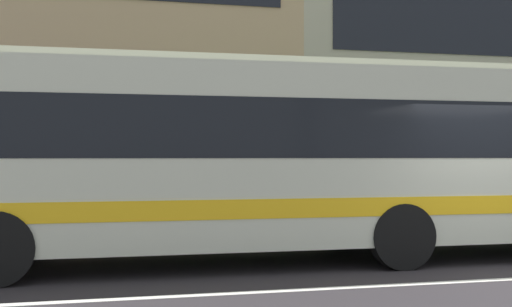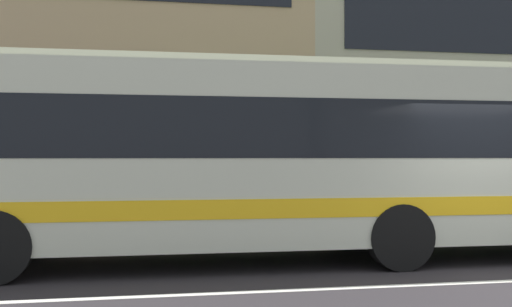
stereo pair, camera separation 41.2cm
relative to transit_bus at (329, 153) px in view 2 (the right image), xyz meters
The scene contains 3 objects.
hedge_row_far 6.78m from the transit_bus, 31.95° to the left, with size 18.82×1.10×0.95m, color #2D6923.
apartment_block_left 16.10m from the transit_bus, 117.42° to the left, with size 18.47×11.19×12.81m.
transit_bus is the anchor object (origin of this frame).
Camera 2 is at (-5.26, -7.70, 1.72)m, focal length 43.73 mm.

